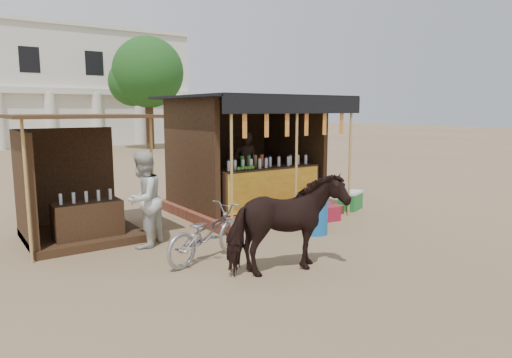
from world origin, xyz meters
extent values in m
plane|color=#846B4C|center=(0.00, 0.00, 0.00)|extent=(120.00, 120.00, 0.00)
cube|color=brown|center=(1.00, 3.50, 0.11)|extent=(3.40, 2.80, 0.22)
cube|color=brown|center=(1.00, 1.95, 0.10)|extent=(3.40, 0.35, 0.20)
cube|color=#3C2A16|center=(1.00, 2.55, 0.69)|extent=(2.60, 0.55, 0.95)
cube|color=orange|center=(1.00, 2.27, 0.69)|extent=(2.50, 0.02, 0.88)
cube|color=#3C2A16|center=(1.00, 4.75, 1.47)|extent=(3.00, 0.12, 2.50)
cube|color=#3C2A16|center=(-0.50, 3.50, 1.47)|extent=(0.12, 2.50, 2.50)
cube|color=#3C2A16|center=(2.50, 3.50, 1.47)|extent=(0.12, 2.50, 2.50)
cube|color=black|center=(1.00, 3.30, 2.75)|extent=(3.60, 3.60, 0.06)
cube|color=black|center=(1.00, 1.52, 2.57)|extent=(3.60, 0.06, 0.36)
cylinder|color=tan|center=(-0.60, 1.55, 1.38)|extent=(0.06, 0.06, 2.75)
cylinder|color=tan|center=(1.00, 1.55, 1.38)|extent=(0.06, 0.06, 2.75)
cylinder|color=tan|center=(2.60, 1.55, 1.38)|extent=(0.06, 0.06, 2.75)
cube|color=red|center=(-0.30, 1.55, 2.20)|extent=(0.10, 0.02, 0.55)
cube|color=red|center=(0.22, 1.55, 2.20)|extent=(0.10, 0.02, 0.55)
cube|color=red|center=(0.74, 1.55, 2.20)|extent=(0.10, 0.02, 0.55)
cube|color=red|center=(1.26, 1.55, 2.20)|extent=(0.10, 0.02, 0.55)
cube|color=red|center=(1.78, 1.55, 2.20)|extent=(0.10, 0.02, 0.55)
cube|color=red|center=(2.30, 1.55, 2.20)|extent=(0.10, 0.02, 0.55)
imported|color=black|center=(1.08, 3.60, 1.08)|extent=(0.73, 0.59, 1.72)
cube|color=#3C2A16|center=(-3.00, 3.20, 0.07)|extent=(2.00, 2.00, 0.15)
cube|color=#3C2A16|center=(-3.00, 4.15, 1.05)|extent=(1.90, 0.10, 2.10)
cube|color=#3C2A16|center=(-3.95, 3.20, 1.05)|extent=(0.10, 1.90, 2.10)
cube|color=#472D19|center=(-3.00, 3.10, 2.35)|extent=(2.40, 2.40, 0.06)
cylinder|color=tan|center=(-4.05, 2.15, 1.18)|extent=(0.05, 0.05, 2.35)
cylinder|color=tan|center=(-1.95, 2.15, 1.18)|extent=(0.05, 0.05, 2.35)
cube|color=#3C2A16|center=(-3.00, 2.70, 0.40)|extent=(1.20, 0.50, 0.80)
imported|color=black|center=(-0.95, -0.57, 0.76)|extent=(1.91, 1.10, 1.52)
imported|color=#919299|center=(-1.63, 0.67, 0.45)|extent=(1.83, 1.07, 0.91)
imported|color=beige|center=(-2.20, 2.00, 0.87)|extent=(1.07, 1.04, 1.74)
cylinder|color=#155DA4|center=(0.93, 0.84, 0.39)|extent=(0.49, 0.49, 0.79)
cube|color=maroon|center=(1.96, 1.51, 0.17)|extent=(0.40, 0.40, 0.33)
cube|color=#1B7B2E|center=(3.20, 2.05, 0.20)|extent=(0.73, 0.62, 0.40)
cube|color=white|center=(3.20, 2.05, 0.43)|extent=(0.76, 0.65, 0.06)
cylinder|color=silver|center=(1.00, 26.40, 1.80)|extent=(0.70, 0.70, 3.60)
cylinder|color=silver|center=(4.00, 26.40, 1.80)|extent=(0.70, 0.70, 3.60)
cylinder|color=silver|center=(7.00, 26.40, 1.80)|extent=(0.70, 0.70, 3.60)
cylinder|color=silver|center=(10.00, 26.40, 1.80)|extent=(0.70, 0.70, 3.60)
cylinder|color=#382314|center=(6.00, 22.00, 2.00)|extent=(0.50, 0.50, 4.00)
sphere|color=#215A1F|center=(6.00, 22.00, 4.80)|extent=(4.40, 4.40, 4.40)
sphere|color=#215A1F|center=(5.20, 22.60, 4.20)|extent=(2.99, 2.99, 2.99)
camera|label=1|loc=(-5.14, -5.76, 2.46)|focal=32.00mm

